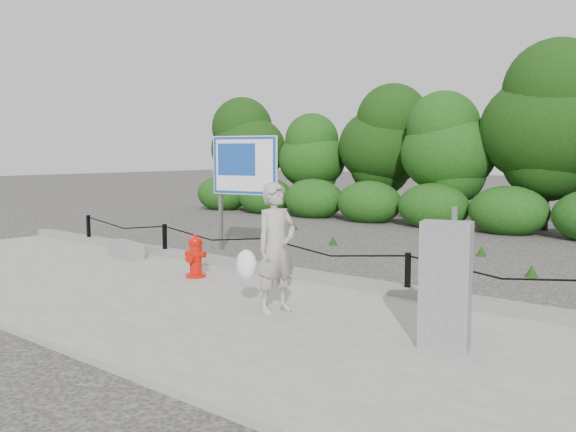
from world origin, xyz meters
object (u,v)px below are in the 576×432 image
(concrete_block, at_px, (126,250))
(fire_hydrant, at_px, (195,257))
(utility_cabinet, at_px, (446,285))
(advertising_sign, at_px, (245,171))
(pedestrian, at_px, (274,249))

(concrete_block, bearing_deg, fire_hydrant, -8.93)
(utility_cabinet, bearing_deg, advertising_sign, 135.75)
(concrete_block, relative_size, utility_cabinet, 0.65)
(concrete_block, bearing_deg, pedestrian, -13.76)
(pedestrian, xyz_separation_m, concrete_block, (-4.57, 1.12, -0.62))
(fire_hydrant, bearing_deg, utility_cabinet, -23.26)
(fire_hydrant, bearing_deg, pedestrian, -32.51)
(concrete_block, height_order, advertising_sign, advertising_sign)
(fire_hydrant, relative_size, concrete_block, 0.74)
(utility_cabinet, distance_m, advertising_sign, 6.75)
(utility_cabinet, xyz_separation_m, advertising_sign, (-5.83, 3.27, 0.92))
(utility_cabinet, height_order, advertising_sign, advertising_sign)
(pedestrian, height_order, concrete_block, pedestrian)
(pedestrian, relative_size, concrete_block, 1.74)
(pedestrian, xyz_separation_m, utility_cabinet, (2.18, 0.03, -0.14))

